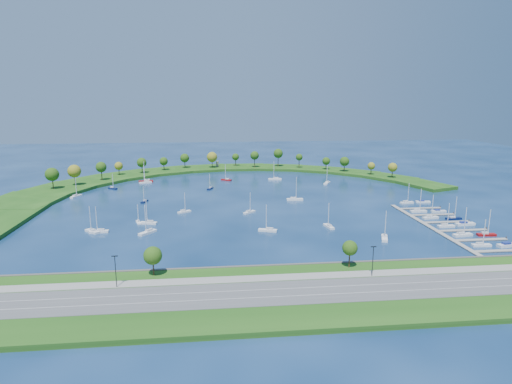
{
  "coord_description": "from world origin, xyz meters",
  "views": [
    {
      "loc": [
        -20.57,
        -239.38,
        57.37
      ],
      "look_at": [
        5.0,
        5.0,
        4.0
      ],
      "focal_mm": 30.07,
      "sensor_mm": 36.0,
      "label": 1
    }
  ],
  "objects": [
    {
      "name": "ground",
      "position": [
        0.0,
        0.0,
        0.0
      ],
      "size": [
        700.0,
        700.0,
        0.0
      ],
      "primitive_type": "plane",
      "color": "#072143",
      "rests_on": "ground"
    },
    {
      "name": "south_shoreline",
      "position": [
        0.03,
        -122.88,
        1.0
      ],
      "size": [
        420.0,
        43.1,
        11.6
      ],
      "color": "#1A4A13",
      "rests_on": "ground"
    },
    {
      "name": "breakwater",
      "position": [
        -46.33,
        48.72,
        0.99
      ],
      "size": [
        286.74,
        247.64,
        2.0
      ],
      "color": "#1A4A13",
      "rests_on": "ground"
    },
    {
      "name": "breakwater_trees",
      "position": [
        -24.53,
        84.72,
        10.57
      ],
      "size": [
        236.35,
        91.0,
        14.86
      ],
      "color": "#382314",
      "rests_on": "breakwater"
    },
    {
      "name": "harbor_tower",
      "position": [
        -15.81,
        118.5,
        4.29
      ],
      "size": [
        2.6,
        2.6,
        4.48
      ],
      "color": "gray",
      "rests_on": "breakwater"
    },
    {
      "name": "dock_system",
      "position": [
        85.3,
        -61.0,
        0.35
      ],
      "size": [
        24.28,
        82.0,
        1.6
      ],
      "color": "gray",
      "rests_on": "ground"
    },
    {
      "name": "moored_boat_0",
      "position": [
        -66.66,
        59.66,
        0.93
      ],
      "size": [
        8.95,
        4.85,
        12.68
      ],
      "rotation": [
        0.0,
        0.0,
        3.44
      ],
      "color": "white",
      "rests_on": "ground"
    },
    {
      "name": "moored_boat_1",
      "position": [
        -59.07,
        2.74,
        0.85
      ],
      "size": [
        3.68,
        6.81,
        9.64
      ],
      "rotation": [
        0.0,
        0.0,
        4.41
      ],
      "color": "#0A153F",
      "rests_on": "ground"
    },
    {
      "name": "moored_boat_2",
      "position": [
        -48.99,
        -56.87,
        0.94
      ],
      "size": [
        7.5,
        8.38,
        12.96
      ],
      "rotation": [
        0.0,
        0.0,
        4.02
      ],
      "color": "white",
      "rests_on": "ground"
    },
    {
      "name": "moored_boat_3",
      "position": [
        32.02,
        -56.36,
        0.89
      ],
      "size": [
        3.63,
        8.05,
        11.43
      ],
      "rotation": [
        0.0,
        0.0,
        1.76
      ],
      "color": "white",
      "rests_on": "ground"
    },
    {
      "name": "moored_boat_4",
      "position": [
        26.79,
        -1.77,
        0.96
      ],
      "size": [
        9.38,
        2.72,
        13.74
      ],
      "rotation": [
        0.0,
        0.0,
        6.27
      ],
      "color": "white",
      "rests_on": "ground"
    },
    {
      "name": "moored_boat_5",
      "position": [
        24.91,
        62.9,
        0.97
      ],
      "size": [
        9.75,
        3.6,
        14.01
      ],
      "rotation": [
        0.0,
        0.0,
        3.04
      ],
      "color": "white",
      "rests_on": "ground"
    },
    {
      "name": "moored_boat_6",
      "position": [
        3.59,
        -59.11,
        0.91
      ],
      "size": [
        8.58,
        4.69,
        12.15
      ],
      "rotation": [
        0.0,
        0.0,
        2.84
      ],
      "color": "white",
      "rests_on": "ground"
    },
    {
      "name": "moored_boat_7",
      "position": [
        -85.19,
        42.3,
        0.86
      ],
      "size": [
        6.63,
        5.56,
        10.02
      ],
      "rotation": [
        0.0,
        0.0,
        5.65
      ],
      "color": "#0A153F",
      "rests_on": "ground"
    },
    {
      "name": "moored_boat_8",
      "position": [
        -55.63,
        -40.08,
        0.84
      ],
      "size": [
        3.51,
        6.49,
        9.19
      ],
      "rotation": [
        0.0,
        0.0,
        5.01
      ],
      "color": "white",
      "rests_on": "ground"
    },
    {
      "name": "moored_boat_9",
      "position": [
        -101.71,
        19.9,
        0.91
      ],
      "size": [
        5.39,
        8.37,
        11.98
      ],
      "rotation": [
        0.0,
        0.0,
        1.15
      ],
      "color": "white",
      "rests_on": "ground"
    },
    {
      "name": "moored_boat_10",
      "position": [
        -50.6,
        -41.83,
        0.9
      ],
      "size": [
        8.35,
        4.08,
        11.82
      ],
      "rotation": [
        0.0,
        0.0,
        2.9
      ],
      "color": "white",
      "rests_on": "ground"
    },
    {
      "name": "moored_boat_11",
      "position": [
        -66.92,
        64.09,
        0.99
      ],
      "size": [
        10.19,
        3.8,
        14.63
      ],
      "rotation": [
        0.0,
        0.0,
        3.25
      ],
      "color": "#970E0D",
      "rests_on": "ground"
    },
    {
      "name": "moored_boat_12",
      "position": [
        -70.34,
        -53.32,
        0.9
      ],
      "size": [
        8.13,
        2.58,
        11.82
      ],
      "rotation": [
        0.0,
        0.0,
        3.18
      ],
      "color": "white",
      "rests_on": "ground"
    },
    {
      "name": "moored_boat_13",
      "position": [
        -1.79,
        -27.16,
        0.87
      ],
      "size": [
        6.8,
        6.45,
        10.77
      ],
      "rotation": [
        0.0,
        0.0,
        0.74
      ],
      "color": "white",
      "rests_on": "ground"
    },
    {
      "name": "moored_boat_14",
      "position": [
        -10.25,
        64.38,
        0.89
      ],
      "size": [
        7.87,
        5.86,
        11.52
      ],
      "rotation": [
        0.0,
        0.0,
        2.61
      ],
      "color": "#970E0D",
      "rests_on": "ground"
    },
    {
      "name": "moored_boat_15",
      "position": [
        -21.86,
        35.15,
        0.86
      ],
      "size": [
        4.38,
        7.13,
        10.16
      ],
      "rotation": [
        0.0,
        0.0,
        4.33
      ],
      "color": "#0A153F",
      "rests_on": "ground"
    },
    {
      "name": "moored_boat_16",
      "position": [
        -73.45,
        -52.72,
        0.9
      ],
      "size": [
        7.46,
        7.14,
        11.86
      ],
      "rotation": [
        0.0,
        0.0,
        2.39
      ],
      "color": "white",
      "rests_on": "ground"
    },
    {
      "name": "moored_boat_17",
      "position": [
        50.7,
        -75.05,
        0.92
      ],
      "size": [
        5.23,
        8.76,
        12.45
      ],
      "rotation": [
        0.0,
        0.0,
        4.35
      ],
      "color": "white",
      "rests_on": "ground"
    },
    {
      "name": "moored_boat_18",
      "position": [
        58.66,
        44.91,
        0.94
      ],
      "size": [
        6.68,
        8.92,
        13.07
      ],
      "rotation": [
        0.0,
        0.0,
        4.18
      ],
      "color": "white",
      "rests_on": "ground"
    },
    {
      "name": "moored_boat_19",
      "position": [
        -35.23,
        -22.84,
        0.87
      ],
      "size": [
        7.02,
        5.61,
        10.46
      ],
      "rotation": [
        0.0,
        0.0,
        0.59
      ],
      "color": "white",
      "rests_on": "ground"
    },
    {
      "name": "docked_boat_0",
      "position": [
        85.53,
        -87.58,
        0.88
      ],
      "size": [
        7.64,
        2.52,
        11.08
      ],
      "rotation": [
        0.0,
        0.0,
        -0.05
      ],
      "color": "white",
      "rests_on": "ground"
    },
    {
      "name": "docked_boat_1",
      "position": [
        95.97,
        -88.84,
        0.69
      ],
      "size": [
        9.49,
        3.82,
        1.88
      ],
      "rotation": [
        0.0,
        0.0,
        0.14
      ],
      "color": "white",
      "rests_on": "ground"
    },
    {
      "name": "docked_boat_2",
      "position": [
        85.51,
        -74.46,
        0.93
      ],
      "size": [
        8.89,
        3.58,
        12.71
      ],
      "rotation": [
        0.0,
        0.0,
        0.14
      ],
      "color": "white",
      "rests_on": "ground"
    },
    {
      "name": "docked_boat_3",
      "position": [
        96.02,
        -75.02,
        0.9
      ],
      "size": [
        8.1,
        2.86,
        11.68
      ],
      "rotation": [
        0.0,
        0.0,
        -0.08
      ],
      "color": "#970E0D",
      "rests_on": "ground"
    },
    {
      "name": "docked_boat_4",
      "position": [
        85.53,
        -61.31,
        0.89
      ],
      "size": [
        7.76,
        2.28,
        11.36
      ],
      "rotation": [
        0.0,
        0.0,
        0.01
      ],
      "color": "white",
      "rests_on": "ground"
    },
    {
      "name": "docked_boat_5",
      "position": [
        95.97,
        -59.27,
        0.69
      ],
      "size": [
        9.38,
        3.34,
        1.88
      ],
      "rotation": [
        0.0,
        0.0,
        0.08
      ],
      "color": "white",
      "rests_on": "ground"
    },
    {
      "name": "docked_boat_6",
      "position": [
        85.52,
        -46.95,
        0.91
      ],
      "size": [
        8.42,
        3.54,
        11.99
      ],
      "rotation": [
        0.0,
        0.0,
        0.16
      ],
      "color": "white",
      "rests_on": "ground"
    },
    {
      "name": "docked_boat_7",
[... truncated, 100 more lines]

